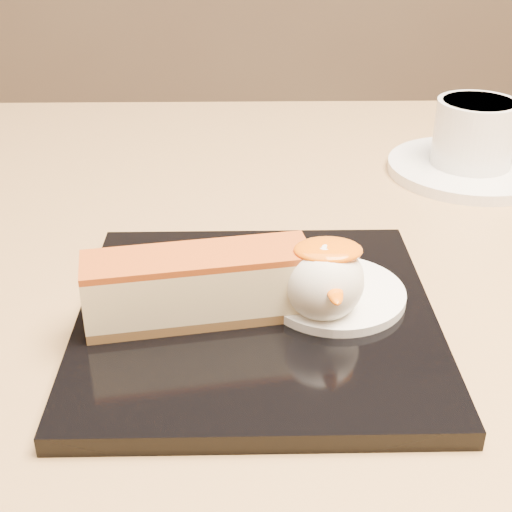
{
  "coord_description": "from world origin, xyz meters",
  "views": [
    {
      "loc": [
        -0.06,
        -0.45,
        0.98
      ],
      "look_at": [
        -0.05,
        -0.06,
        0.76
      ],
      "focal_mm": 50.0,
      "sensor_mm": 36.0,
      "label": 1
    }
  ],
  "objects_px": {
    "table": "(314,426)",
    "ice_cream_scoop": "(324,281)",
    "dessert_plate": "(257,319)",
    "saucer": "(469,168)",
    "cheesecake": "(198,286)",
    "coffee_cup": "(477,132)"
  },
  "relations": [
    {
      "from": "table",
      "to": "ice_cream_scoop",
      "type": "relative_size",
      "value": 16.41
    },
    {
      "from": "dessert_plate",
      "to": "saucer",
      "type": "relative_size",
      "value": 1.47
    },
    {
      "from": "table",
      "to": "saucer",
      "type": "relative_size",
      "value": 5.33
    },
    {
      "from": "table",
      "to": "cheesecake",
      "type": "relative_size",
      "value": 5.75
    },
    {
      "from": "ice_cream_scoop",
      "to": "coffee_cup",
      "type": "xyz_separation_m",
      "value": [
        0.16,
        0.25,
        0.0
      ]
    },
    {
      "from": "ice_cream_scoop",
      "to": "saucer",
      "type": "xyz_separation_m",
      "value": [
        0.16,
        0.25,
        -0.03
      ]
    },
    {
      "from": "ice_cream_scoop",
      "to": "coffee_cup",
      "type": "bearing_deg",
      "value": 56.98
    },
    {
      "from": "table",
      "to": "cheesecake",
      "type": "xyz_separation_m",
      "value": [
        -0.08,
        -0.08,
        0.19
      ]
    },
    {
      "from": "cheesecake",
      "to": "ice_cream_scoop",
      "type": "xyz_separation_m",
      "value": [
        0.08,
        0.0,
        0.0
      ]
    },
    {
      "from": "cheesecake",
      "to": "coffee_cup",
      "type": "bearing_deg",
      "value": 36.7
    },
    {
      "from": "table",
      "to": "coffee_cup",
      "type": "relative_size",
      "value": 8.19
    },
    {
      "from": "table",
      "to": "ice_cream_scoop",
      "type": "xyz_separation_m",
      "value": [
        -0.01,
        -0.08,
        0.19
      ]
    },
    {
      "from": "saucer",
      "to": "coffee_cup",
      "type": "height_order",
      "value": "coffee_cup"
    },
    {
      "from": "ice_cream_scoop",
      "to": "dessert_plate",
      "type": "bearing_deg",
      "value": 172.87
    },
    {
      "from": "dessert_plate",
      "to": "cheesecake",
      "type": "height_order",
      "value": "cheesecake"
    },
    {
      "from": "saucer",
      "to": "ice_cream_scoop",
      "type": "bearing_deg",
      "value": -122.72
    },
    {
      "from": "ice_cream_scoop",
      "to": "saucer",
      "type": "bearing_deg",
      "value": 57.28
    },
    {
      "from": "dessert_plate",
      "to": "ice_cream_scoop",
      "type": "height_order",
      "value": "ice_cream_scoop"
    },
    {
      "from": "table",
      "to": "saucer",
      "type": "height_order",
      "value": "saucer"
    },
    {
      "from": "dessert_plate",
      "to": "saucer",
      "type": "distance_m",
      "value": 0.32
    },
    {
      "from": "table",
      "to": "cheesecake",
      "type": "bearing_deg",
      "value": -134.91
    },
    {
      "from": "cheesecake",
      "to": "coffee_cup",
      "type": "xyz_separation_m",
      "value": [
        0.24,
        0.25,
        0.01
      ]
    }
  ]
}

